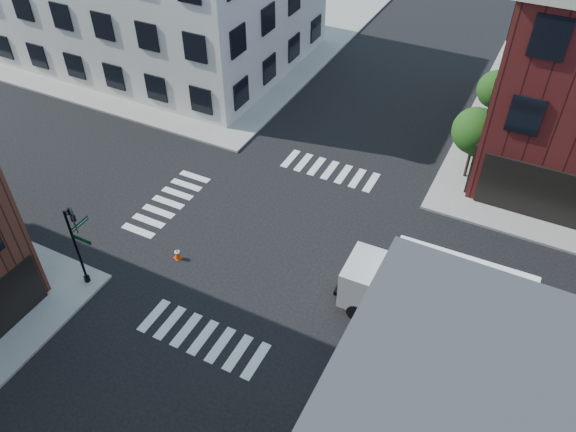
# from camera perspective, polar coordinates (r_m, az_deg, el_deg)

# --- Properties ---
(ground) EXTENTS (120.00, 120.00, 0.00)m
(ground) POSITION_cam_1_polar(r_m,az_deg,el_deg) (29.66, -1.18, -2.52)
(ground) COLOR black
(ground) RESTS_ON ground
(sidewalk_nw) EXTENTS (30.00, 30.00, 0.15)m
(sidewalk_nw) POSITION_cam_1_polar(r_m,az_deg,el_deg) (54.61, -10.92, 18.50)
(sidewalk_nw) COLOR gray
(sidewalk_nw) RESTS_ON ground
(tree_near) EXTENTS (2.69, 2.69, 4.49)m
(tree_near) POSITION_cam_1_polar(r_m,az_deg,el_deg) (33.73, 18.59, 7.96)
(tree_near) COLOR black
(tree_near) RESTS_ON ground
(tree_far) EXTENTS (2.43, 2.43, 4.07)m
(tree_far) POSITION_cam_1_polar(r_m,az_deg,el_deg) (39.11, 20.44, 11.76)
(tree_far) COLOR black
(tree_far) RESTS_ON ground
(signal_pole) EXTENTS (1.29, 1.24, 4.60)m
(signal_pole) POSITION_cam_1_polar(r_m,az_deg,el_deg) (27.33, -20.64, -2.22)
(signal_pole) COLOR black
(signal_pole) RESTS_ON ground
(box_truck) EXTENTS (8.21, 2.68, 3.68)m
(box_truck) POSITION_cam_1_polar(r_m,az_deg,el_deg) (25.25, 14.94, -8.05)
(box_truck) COLOR white
(box_truck) RESTS_ON ground
(traffic_cone) EXTENTS (0.46, 0.46, 0.65)m
(traffic_cone) POSITION_cam_1_polar(r_m,az_deg,el_deg) (29.07, -11.18, -3.77)
(traffic_cone) COLOR #CF3D09
(traffic_cone) RESTS_ON ground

